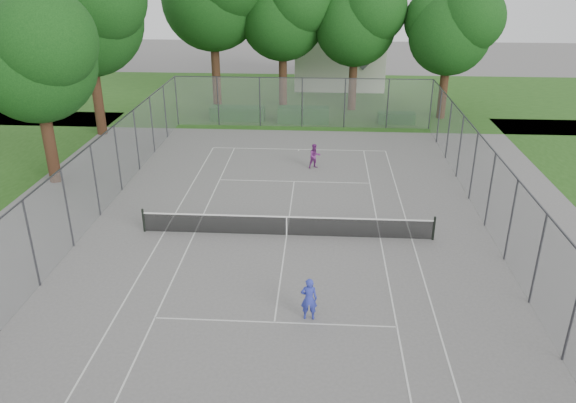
# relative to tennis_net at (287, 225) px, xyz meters

# --- Properties ---
(ground) EXTENTS (120.00, 120.00, 0.00)m
(ground) POSITION_rel_tennis_net_xyz_m (0.00, 0.00, -0.51)
(ground) COLOR #64615F
(ground) RESTS_ON ground
(grass_far) EXTENTS (60.00, 20.00, 0.00)m
(grass_far) POSITION_rel_tennis_net_xyz_m (0.00, 26.00, -0.51)
(grass_far) COLOR #234D16
(grass_far) RESTS_ON ground
(court_markings) EXTENTS (11.03, 23.83, 0.01)m
(court_markings) POSITION_rel_tennis_net_xyz_m (0.00, 0.00, -0.50)
(court_markings) COLOR silver
(court_markings) RESTS_ON ground
(tennis_net) EXTENTS (12.87, 0.10, 1.10)m
(tennis_net) POSITION_rel_tennis_net_xyz_m (0.00, 0.00, 0.00)
(tennis_net) COLOR black
(tennis_net) RESTS_ON ground
(perimeter_fence) EXTENTS (18.08, 34.08, 3.52)m
(perimeter_fence) POSITION_rel_tennis_net_xyz_m (0.00, 0.00, 1.30)
(perimeter_fence) COLOR #38383D
(perimeter_fence) RESTS_ON ground
(tree_far_midleft) EXTENTS (7.54, 6.88, 10.84)m
(tree_far_midleft) POSITION_rel_tennis_net_xyz_m (-1.68, 22.78, 6.94)
(tree_far_midleft) COLOR #361F13
(tree_far_midleft) RESTS_ON ground
(tree_far_midright) EXTENTS (7.06, 6.44, 10.15)m
(tree_far_midright) POSITION_rel_tennis_net_xyz_m (3.85, 22.05, 6.46)
(tree_far_midright) COLOR #361F13
(tree_far_midright) RESTS_ON ground
(tree_far_right) EXTENTS (6.70, 6.12, 9.63)m
(tree_far_right) POSITION_rel_tennis_net_xyz_m (10.45, 19.94, 6.10)
(tree_far_right) COLOR #361F13
(tree_far_right) RESTS_ON ground
(tree_side_back) EXTENTS (8.23, 7.51, 11.82)m
(tree_side_back) POSITION_rel_tennis_net_xyz_m (-13.58, 14.35, 7.62)
(tree_side_back) COLOR #361F13
(tree_side_back) RESTS_ON ground
(tree_side_front) EXTENTS (7.00, 6.40, 10.07)m
(tree_side_front) POSITION_rel_tennis_net_xyz_m (-12.93, 5.60, 6.41)
(tree_side_front) COLOR #361F13
(tree_side_front) RESTS_ON ground
(hedge_left) EXTENTS (4.00, 1.20, 1.00)m
(hedge_left) POSITION_rel_tennis_net_xyz_m (-4.86, 18.48, -0.01)
(hedge_left) COLOR #174716
(hedge_left) RESTS_ON ground
(hedge_mid) EXTENTS (3.73, 1.06, 1.17)m
(hedge_mid) POSITION_rel_tennis_net_xyz_m (0.06, 18.04, 0.07)
(hedge_mid) COLOR #174716
(hedge_mid) RESTS_ON ground
(hedge_right) EXTENTS (2.65, 0.97, 0.79)m
(hedge_right) POSITION_rel_tennis_net_xyz_m (6.85, 18.36, -0.11)
(hedge_right) COLOR #174716
(hedge_right) RESTS_ON ground
(house) EXTENTS (7.98, 6.18, 9.93)m
(house) POSITION_rel_tennis_net_xyz_m (2.90, 30.84, 3.49)
(house) COLOR beige
(house) RESTS_ON ground
(girl_player) EXTENTS (0.58, 0.39, 1.56)m
(girl_player) POSITION_rel_tennis_net_xyz_m (1.15, -6.08, 0.27)
(girl_player) COLOR #2E38AD
(girl_player) RESTS_ON ground
(woman_player) EXTENTS (0.86, 0.79, 1.45)m
(woman_player) POSITION_rel_tennis_net_xyz_m (1.07, 8.59, 0.21)
(woman_player) COLOR #78287A
(woman_player) RESTS_ON ground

